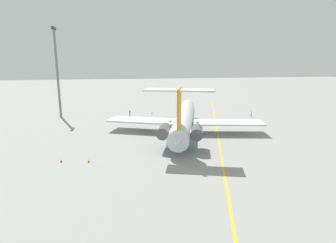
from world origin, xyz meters
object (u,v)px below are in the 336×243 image
at_px(ground_crew_near_nose, 130,112).
at_px(ground_crew_near_tail, 251,113).
at_px(safety_cone_wingtip, 152,113).
at_px(light_mast, 57,69).
at_px(safety_cone_tail, 61,161).
at_px(safety_cone_nose, 89,161).
at_px(main_jetliner, 184,120).

xyz_separation_m(ground_crew_near_nose, ground_crew_near_tail, (-6.84, -37.87, -0.07)).
distance_m(ground_crew_near_nose, safety_cone_wingtip, 7.56).
xyz_separation_m(ground_crew_near_tail, light_mast, (8.28, 59.09, 13.60)).
xyz_separation_m(safety_cone_tail, light_mast, (40.77, 7.93, 14.41)).
height_order(ground_crew_near_nose, safety_cone_nose, ground_crew_near_nose).
bearing_deg(main_jetliner, ground_crew_near_tail, -39.96).
height_order(safety_cone_wingtip, light_mast, light_mast).
relative_size(main_jetliner, ground_crew_near_tail, 25.01).
xyz_separation_m(safety_cone_wingtip, safety_cone_tail, (-41.17, 20.58, 0.00)).
bearing_deg(ground_crew_near_tail, main_jetliner, 68.62).
relative_size(safety_cone_tail, light_mast, 0.02).
height_order(main_jetliner, safety_cone_wingtip, main_jetliner).
bearing_deg(safety_cone_tail, safety_cone_nose, -101.01).
bearing_deg(safety_cone_tail, light_mast, 11.00).
bearing_deg(ground_crew_near_nose, safety_cone_wingtip, -58.63).
relative_size(main_jetliner, safety_cone_wingtip, 77.70).
height_order(ground_crew_near_tail, safety_cone_nose, ground_crew_near_tail).
relative_size(ground_crew_near_tail, safety_cone_tail, 3.11).
xyz_separation_m(ground_crew_near_nose, safety_cone_wingtip, (1.84, -7.28, -0.88)).
bearing_deg(main_jetliner, safety_cone_wingtip, 26.59).
height_order(main_jetliner, safety_cone_nose, main_jetliner).
bearing_deg(ground_crew_near_tail, safety_cone_wingtip, 18.68).
distance_m(ground_crew_near_nose, ground_crew_near_tail, 38.48).
height_order(main_jetliner, ground_crew_near_tail, main_jetliner).
distance_m(main_jetliner, ground_crew_near_nose, 27.22).
height_order(main_jetliner, ground_crew_near_nose, main_jetliner).
bearing_deg(ground_crew_near_nose, ground_crew_near_tail, -83.03).
height_order(main_jetliner, light_mast, light_mast).
xyz_separation_m(safety_cone_nose, safety_cone_tail, (0.94, 4.82, 0.00)).
xyz_separation_m(ground_crew_near_nose, safety_cone_tail, (-39.33, 13.30, -0.88)).
bearing_deg(ground_crew_near_nose, light_mast, 103.32).
xyz_separation_m(ground_crew_near_nose, light_mast, (1.44, 21.23, 13.53)).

